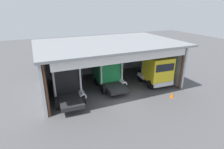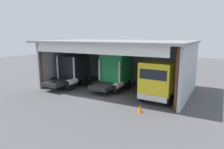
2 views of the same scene
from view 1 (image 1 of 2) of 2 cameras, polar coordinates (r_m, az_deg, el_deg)
The scene contains 8 objects.
ground_plane at distance 17.34m, azimuth 3.91°, elevation -8.30°, with size 80.00×80.00×0.00m, color #4C4C4F.
workshop_shed at distance 20.25m, azimuth -2.23°, elevation 6.58°, with size 14.51×9.45×4.92m.
truck_black_left_bay at distance 17.54m, azimuth -14.00°, elevation -2.33°, with size 2.75×5.02×3.25m.
truck_green_right_bay at distance 19.64m, azimuth -1.19°, elevation 1.63°, with size 2.74×4.99×3.74m.
truck_yellow_center_left_bay at distance 20.62m, azimuth 13.69°, elevation 1.36°, with size 2.74×4.72×3.32m.
oil_drum at distance 24.06m, azimuth -0.09°, elevation 1.42°, with size 0.58×0.58×0.86m, color gold.
tool_cart at distance 24.40m, azimuth 1.10°, elevation 1.88°, with size 0.90×0.60×1.00m, color #1E59A5.
traffic_cone at distance 18.72m, azimuth 18.26°, elevation -6.10°, with size 0.36×0.36×0.56m, color orange.
Camera 1 is at (-7.09, -13.39, 8.43)m, focal length 29.20 mm.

